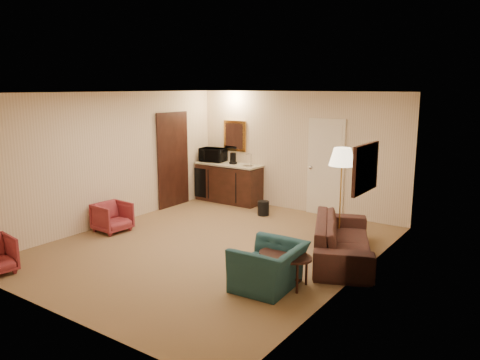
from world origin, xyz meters
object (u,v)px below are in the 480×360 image
object	(u,v)px
coffee_table	(285,270)
floor_lamp	(341,196)
teal_armchair	(269,259)
wetbar_cabinet	(229,183)
microwave	(213,153)
coffee_maker	(233,158)
rose_chair_near	(112,216)
sofa	(343,233)
waste_bin	(263,208)

from	to	relation	value
coffee_table	floor_lamp	world-z (taller)	floor_lamp
teal_armchair	coffee_table	bearing A→B (deg)	142.57
wetbar_cabinet	floor_lamp	world-z (taller)	floor_lamp
teal_armchair	microwave	world-z (taller)	microwave
wetbar_cabinet	floor_lamp	size ratio (longest dim) A/B	0.97
wetbar_cabinet	coffee_maker	bearing A→B (deg)	5.46
rose_chair_near	microwave	bearing A→B (deg)	4.28
microwave	sofa	bearing A→B (deg)	-34.42
wetbar_cabinet	coffee_table	bearing A→B (deg)	-44.75
sofa	wetbar_cabinet	bearing A→B (deg)	38.11
waste_bin	teal_armchair	bearing A→B (deg)	-56.85
teal_armchair	rose_chair_near	distance (m)	3.79
wetbar_cabinet	rose_chair_near	distance (m)	3.17
coffee_maker	waste_bin	bearing A→B (deg)	-30.42
teal_armchair	waste_bin	distance (m)	3.68
floor_lamp	waste_bin	bearing A→B (deg)	159.26
coffee_table	waste_bin	world-z (taller)	coffee_table
teal_armchair	coffee_table	distance (m)	0.31
wetbar_cabinet	sofa	world-z (taller)	wetbar_cabinet
coffee_table	microwave	world-z (taller)	microwave
wetbar_cabinet	coffee_maker	world-z (taller)	coffee_maker
microwave	coffee_maker	bearing A→B (deg)	-10.59
waste_bin	coffee_maker	size ratio (longest dim) A/B	1.16
sofa	waste_bin	size ratio (longest dim) A/B	7.08
waste_bin	microwave	xyz separation A→B (m)	(-1.80, 0.58, 0.97)
teal_armchair	floor_lamp	xyz separation A→B (m)	(0.03, 2.30, 0.43)
rose_chair_near	microwave	xyz separation A→B (m)	(-0.05, 3.16, 0.82)
microwave	coffee_maker	size ratio (longest dim) A/B	2.24
coffee_maker	rose_chair_near	bearing A→B (deg)	-105.30
wetbar_cabinet	rose_chair_near	bearing A→B (deg)	-97.95
floor_lamp	waste_bin	size ratio (longest dim) A/B	5.50
floor_lamp	coffee_maker	bearing A→B (deg)	157.60
teal_armchair	wetbar_cabinet	bearing A→B (deg)	-141.07
rose_chair_near	coffee_maker	world-z (taller)	coffee_maker
sofa	teal_armchair	size ratio (longest dim) A/B	2.31
sofa	rose_chair_near	bearing A→B (deg)	81.87
sofa	floor_lamp	bearing A→B (deg)	3.51
wetbar_cabinet	coffee_maker	xyz separation A→B (m)	(0.12, 0.01, 0.59)
rose_chair_near	teal_armchair	bearing A→B (deg)	-94.10
wetbar_cabinet	coffee_table	xyz separation A→B (m)	(3.45, -3.42, -0.24)
coffee_maker	floor_lamp	bearing A→B (deg)	-27.65
rose_chair_near	coffee_table	size ratio (longest dim) A/B	0.78
wetbar_cabinet	rose_chair_near	xyz separation A→B (m)	(-0.44, -3.13, -0.16)
teal_armchair	waste_bin	xyz separation A→B (m)	(-2.01, 3.07, -0.26)
coffee_table	floor_lamp	xyz separation A→B (m)	(-0.10, 2.10, 0.62)
sofa	coffee_maker	size ratio (longest dim) A/B	8.24
wetbar_cabinet	rose_chair_near	world-z (taller)	wetbar_cabinet
sofa	teal_armchair	world-z (taller)	sofa
waste_bin	wetbar_cabinet	bearing A→B (deg)	157.31
sofa	rose_chair_near	size ratio (longest dim) A/B	3.57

